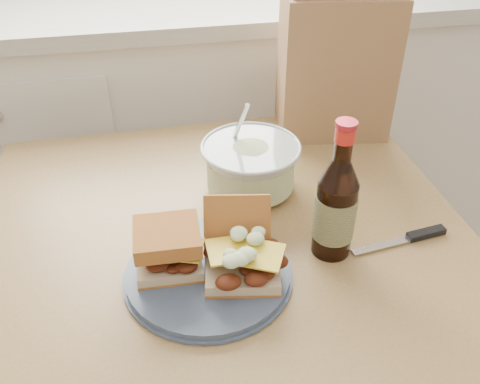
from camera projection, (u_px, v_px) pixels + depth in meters
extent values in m
cube|color=white|center=(191.00, 139.00, 1.81)|extent=(2.40, 0.60, 0.90)
cube|color=#A7814F|center=(230.00, 250.00, 0.96)|extent=(0.90, 0.90, 0.04)
cube|color=#A7814F|center=(59.00, 276.00, 1.42)|extent=(0.06, 0.06, 0.70)
cube|color=#A7814F|center=(337.00, 236.00, 1.56)|extent=(0.06, 0.06, 0.70)
cylinder|color=#404E68|center=(208.00, 274.00, 0.88)|extent=(0.27, 0.27, 0.02)
cube|color=#CAB58E|center=(169.00, 261.00, 0.87)|extent=(0.11, 0.10, 0.02)
cube|color=yellow|center=(168.00, 246.00, 0.85)|extent=(0.06, 0.06, 0.00)
cube|color=#BA6E31|center=(167.00, 237.00, 0.84)|extent=(0.11, 0.10, 0.03)
cube|color=#CAB58E|center=(243.00, 269.00, 0.86)|extent=(0.13, 0.13, 0.02)
cube|color=yellow|center=(243.00, 252.00, 0.84)|extent=(0.08, 0.08, 0.00)
cube|color=#BA6E31|center=(237.00, 225.00, 0.89)|extent=(0.12, 0.10, 0.10)
cone|color=silver|center=(250.00, 168.00, 1.05)|extent=(0.19, 0.19, 0.10)
cylinder|color=white|center=(250.00, 170.00, 1.06)|extent=(0.17, 0.17, 0.06)
torus|color=silver|center=(251.00, 147.00, 1.03)|extent=(0.20, 0.20, 0.01)
cylinder|color=silver|center=(239.00, 127.00, 1.03)|extent=(0.03, 0.08, 0.13)
cylinder|color=black|center=(334.00, 218.00, 0.89)|extent=(0.07, 0.07, 0.14)
cone|color=black|center=(340.00, 172.00, 0.84)|extent=(0.07, 0.07, 0.04)
cylinder|color=black|center=(344.00, 144.00, 0.81)|extent=(0.03, 0.03, 0.06)
cylinder|color=red|center=(345.00, 134.00, 0.80)|extent=(0.03, 0.03, 0.02)
cylinder|color=#AE2032|center=(347.00, 124.00, 0.79)|extent=(0.03, 0.03, 0.01)
cylinder|color=#2E3C1E|center=(334.00, 216.00, 0.89)|extent=(0.07, 0.07, 0.08)
cube|color=silver|center=(385.00, 245.00, 0.94)|extent=(0.13, 0.03, 0.00)
cube|color=black|center=(426.00, 233.00, 0.96)|extent=(0.08, 0.03, 0.01)
cube|color=#996B4A|center=(336.00, 64.00, 1.20)|extent=(0.27, 0.19, 0.32)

